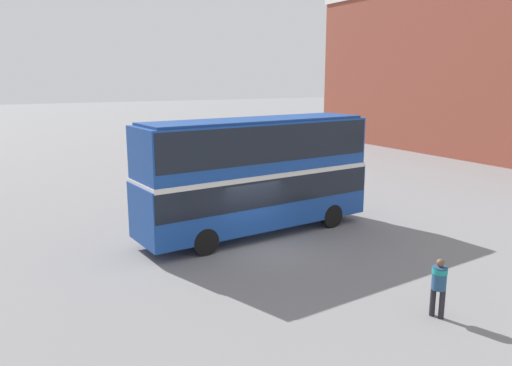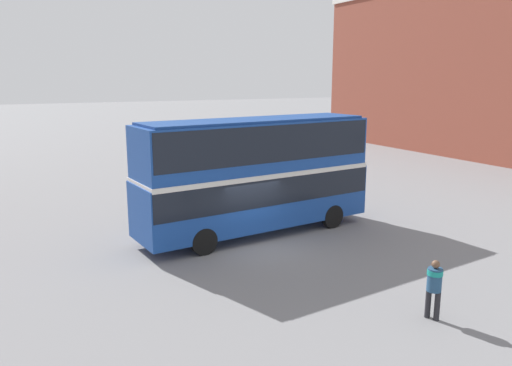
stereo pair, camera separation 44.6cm
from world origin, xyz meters
name	(u,v)px [view 1 (the left image)]	position (x,y,z in m)	size (l,w,h in m)	color
ground_plane	(257,247)	(0.00, 0.00, 0.00)	(240.00, 240.00, 0.00)	slate
building_row_right	(489,68)	(28.76, 12.09, 7.32)	(9.04, 34.67, 14.61)	brown
double_decker_bus	(256,169)	(0.82, 1.57, 2.79)	(10.44, 3.56, 4.88)	#194293
pedestrian_foreground	(439,282)	(1.62, -7.53, 1.04)	(0.54, 0.54, 1.71)	#232328
parked_car_kerb_near	(265,176)	(5.43, 8.93, 0.79)	(4.48, 1.98, 1.54)	silver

